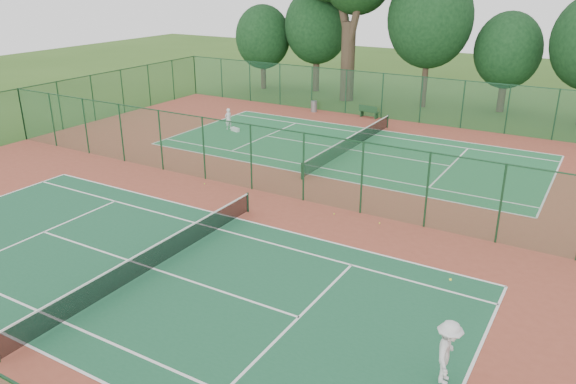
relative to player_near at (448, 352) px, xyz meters
The scene contains 18 objects.
ground 14.95m from the player_near, 139.76° to the left, with size 120.00×120.00×0.00m, color #33591B.
red_pad 14.95m from the player_near, 139.76° to the left, with size 40.00×36.00×0.01m, color brown.
court_near 11.44m from the player_near, behind, with size 23.77×10.97×0.01m, color #1B5636.
court_far 21.86m from the player_near, 121.42° to the left, with size 23.77×10.97×0.01m, color #21693B.
fence_north 29.90m from the player_near, 112.39° to the left, with size 40.00×0.09×3.50m.
fence_west 32.84m from the player_near, 162.94° to the left, with size 0.09×36.00×3.50m.
fence_divider 14.93m from the player_near, 139.76° to the left, with size 40.00×0.09×3.50m.
tennis_net_near 11.41m from the player_near, behind, with size 0.10×12.90×0.97m.
tennis_net_far 21.84m from the player_near, 121.42° to the left, with size 0.10×12.90×0.97m.
player_near is the anchor object (origin of this frame).
player_far 28.28m from the player_near, 138.35° to the left, with size 0.55×0.36×1.52m, color silver.
trash_bin 32.53m from the player_near, 124.48° to the left, with size 0.50×0.50×0.89m, color gray.
bench 30.46m from the player_near, 116.90° to the left, with size 1.64×0.63×0.98m.
kit_bag 27.59m from the player_near, 137.68° to the left, with size 0.71×0.27×0.27m, color white.
stray_ball_a 11.75m from the player_near, 131.24° to the left, with size 0.07×0.07×0.07m, color gold.
stray_ball_b 10.50m from the player_near, 121.69° to the left, with size 0.07×0.07×0.07m, color gold.
stray_ball_c 17.89m from the player_near, 150.09° to the left, with size 0.07×0.07×0.07m, color #B9D732.
evergreen_row 35.60m from the player_near, 107.81° to the left, with size 39.00×5.00×12.00m, color black, non-canonical shape.
Camera 1 is at (14.04, -22.64, 10.54)m, focal length 35.00 mm.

